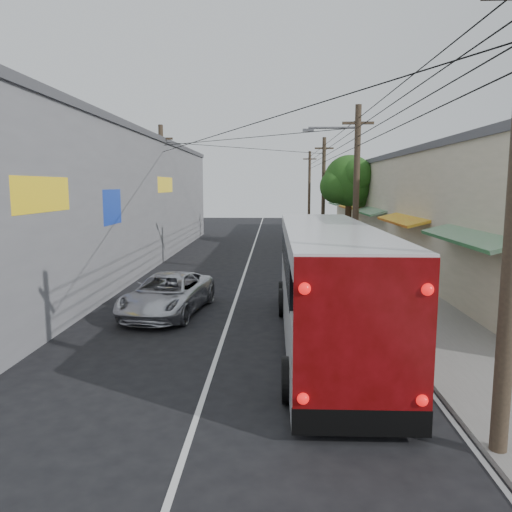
{
  "coord_description": "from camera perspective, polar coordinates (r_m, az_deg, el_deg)",
  "views": [
    {
      "loc": [
        1.47,
        -9.85,
        4.44
      ],
      "look_at": [
        0.82,
        8.75,
        1.82
      ],
      "focal_mm": 35.0,
      "sensor_mm": 36.0,
      "label": 1
    }
  ],
  "objects": [
    {
      "name": "utility_poles",
      "position": [
        30.22,
        5.2,
        7.4
      ],
      "size": [
        11.8,
        45.28,
        8.0
      ],
      "color": "#473828",
      "rests_on": "ground"
    },
    {
      "name": "pedestrian_near",
      "position": [
        25.61,
        15.85,
        -0.26
      ],
      "size": [
        0.57,
        0.38,
        1.53
      ],
      "primitive_type": "imported",
      "rotation": [
        0.0,
        0.0,
        3.17
      ],
      "color": "#C7698B",
      "rests_on": "sidewalk"
    },
    {
      "name": "parked_car_far",
      "position": [
        40.19,
        6.48,
        2.76
      ],
      "size": [
        2.26,
        4.94,
        1.57
      ],
      "primitive_type": "imported",
      "rotation": [
        0.0,
        0.0,
        -0.13
      ],
      "color": "black",
      "rests_on": "ground"
    },
    {
      "name": "building_left",
      "position": [
        29.58,
        -17.78,
        6.12
      ],
      "size": [
        7.2,
        36.0,
        7.25
      ],
      "color": "gray",
      "rests_on": "ground"
    },
    {
      "name": "ground",
      "position": [
        10.9,
        -6.16,
        -16.07
      ],
      "size": [
        120.0,
        120.0,
        0.0
      ],
      "primitive_type": "plane",
      "color": "black",
      "rests_on": "ground"
    },
    {
      "name": "parked_car_mid",
      "position": [
        36.17,
        6.97,
        2.06
      ],
      "size": [
        1.87,
        4.27,
        1.43
      ],
      "primitive_type": "imported",
      "rotation": [
        0.0,
        0.0,
        0.04
      ],
      "color": "#242429",
      "rests_on": "ground"
    },
    {
      "name": "coach_bus",
      "position": [
        14.29,
        8.13,
        -3.01
      ],
      "size": [
        2.68,
        11.6,
        3.34
      ],
      "rotation": [
        0.0,
        0.0,
        -0.0
      ],
      "color": "silver",
      "rests_on": "ground"
    },
    {
      "name": "jeepney",
      "position": [
        17.72,
        -10.07,
        -4.31
      ],
      "size": [
        2.96,
        5.26,
        1.39
      ],
      "primitive_type": "imported",
      "rotation": [
        0.0,
        0.0,
        -0.14
      ],
      "color": "silver",
      "rests_on": "ground"
    },
    {
      "name": "sidewalk",
      "position": [
        30.58,
        11.46,
        -0.37
      ],
      "size": [
        3.0,
        80.0,
        0.12
      ],
      "primitive_type": "cube",
      "color": "slate",
      "rests_on": "ground"
    },
    {
      "name": "building_right",
      "position": [
        33.26,
        18.73,
        5.38
      ],
      "size": [
        7.09,
        40.0,
        6.25
      ],
      "color": "beige",
      "rests_on": "ground"
    },
    {
      "name": "street_tree",
      "position": [
        36.27,
        10.69,
        8.26
      ],
      "size": [
        4.4,
        4.0,
        6.6
      ],
      "color": "#3F2B19",
      "rests_on": "ground"
    },
    {
      "name": "parked_suv",
      "position": [
        26.61,
        7.48,
        0.18
      ],
      "size": [
        2.99,
        6.01,
        1.68
      ],
      "primitive_type": "imported",
      "rotation": [
        0.0,
        0.0,
        -0.11
      ],
      "color": "gray",
      "rests_on": "ground"
    },
    {
      "name": "pedestrian_far",
      "position": [
        20.93,
        13.45,
        -1.65
      ],
      "size": [
        1.07,
        1.0,
        1.77
      ],
      "primitive_type": "imported",
      "rotation": [
        0.0,
        0.0,
        2.64
      ],
      "color": "#8AA2CA",
      "rests_on": "sidewalk"
    }
  ]
}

